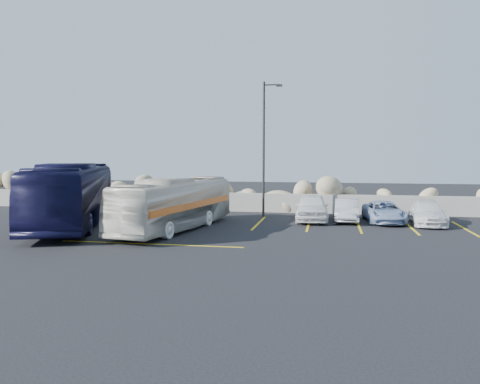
% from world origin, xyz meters
% --- Properties ---
extents(ground, '(90.00, 90.00, 0.00)m').
position_xyz_m(ground, '(0.00, 0.00, 0.00)').
color(ground, black).
rests_on(ground, ground).
extents(seawall, '(60.00, 0.40, 1.20)m').
position_xyz_m(seawall, '(0.00, 12.00, 0.60)').
color(seawall, gray).
rests_on(seawall, ground).
extents(riprap_pile, '(54.00, 2.80, 2.60)m').
position_xyz_m(riprap_pile, '(0.00, 13.20, 1.30)').
color(riprap_pile, tan).
rests_on(riprap_pile, ground).
extents(parking_lines, '(18.16, 9.36, 0.01)m').
position_xyz_m(parking_lines, '(4.64, 5.57, 0.01)').
color(parking_lines, gold).
rests_on(parking_lines, ground).
extents(lamppost, '(1.14, 0.18, 8.00)m').
position_xyz_m(lamppost, '(2.56, 9.50, 4.30)').
color(lamppost, '#2A2826').
rests_on(lamppost, ground).
extents(vintage_bus, '(3.72, 9.46, 2.57)m').
position_xyz_m(vintage_bus, '(-1.16, 4.02, 1.28)').
color(vintage_bus, silver).
rests_on(vintage_bus, ground).
extents(tour_coach, '(6.68, 12.01, 3.28)m').
position_xyz_m(tour_coach, '(-6.87, 4.24, 1.64)').
color(tour_coach, black).
rests_on(tour_coach, ground).
extents(car_a, '(1.93, 4.47, 1.50)m').
position_xyz_m(car_a, '(5.40, 8.48, 0.75)').
color(car_a, white).
rests_on(car_a, ground).
extents(car_b, '(1.39, 3.73, 1.22)m').
position_xyz_m(car_b, '(7.34, 8.62, 0.61)').
color(car_b, '#B7B7BC').
rests_on(car_b, ground).
extents(car_c, '(1.92, 4.20, 1.19)m').
position_xyz_m(car_c, '(11.54, 8.20, 0.60)').
color(car_c, white).
rests_on(car_c, ground).
extents(car_d, '(2.24, 4.31, 1.16)m').
position_xyz_m(car_d, '(9.34, 8.57, 0.58)').
color(car_d, '#8BA1C6').
rests_on(car_d, ground).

